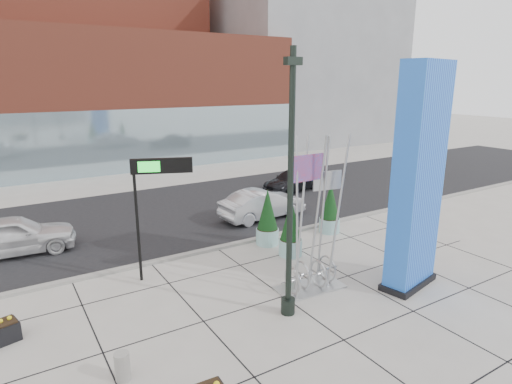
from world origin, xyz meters
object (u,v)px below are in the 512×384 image
concrete_bollard (122,367)px  car_silver_mid (263,204)px  blue_pylon (418,183)px  overhead_street_sign (156,175)px  public_art_sculpture (312,250)px  car_white_west (12,236)px  lamp_post (290,214)px

concrete_bollard → car_silver_mid: (9.80, 8.96, 0.41)m
blue_pylon → overhead_street_sign: bearing=131.2°
public_art_sculpture → concrete_bollard: bearing=-165.5°
blue_pylon → public_art_sculpture: (-3.18, 1.65, -2.34)m
blue_pylon → car_silver_mid: bearing=80.0°
concrete_bollard → car_white_west: bearing=99.9°
concrete_bollard → overhead_street_sign: bearing=61.3°
concrete_bollard → car_white_west: car_white_west is taller
lamp_post → car_silver_mid: lamp_post is taller
car_silver_mid → concrete_bollard: bearing=128.1°
lamp_post → car_white_west: lamp_post is taller
blue_pylon → lamp_post: lamp_post is taller
blue_pylon → overhead_street_sign: size_ratio=1.72×
public_art_sculpture → overhead_street_sign: 6.16m
car_white_west → concrete_bollard: bearing=-165.0°
lamp_post → concrete_bollard: bearing=-175.7°
overhead_street_sign → car_white_west: bearing=152.3°
car_white_west → blue_pylon: bearing=-126.6°
lamp_post → concrete_bollard: (-5.31, -0.40, -2.95)m
overhead_street_sign → car_white_west: overhead_street_sign is taller
blue_pylon → car_silver_mid: 9.73m
car_white_west → car_silver_mid: (11.62, -1.43, -0.06)m
lamp_post → overhead_street_sign: lamp_post is taller
overhead_street_sign → car_white_west: size_ratio=0.93×
car_white_west → lamp_post: bearing=-139.4°
blue_pylon → overhead_street_sign: 9.15m
public_art_sculpture → car_white_west: (-8.80, 9.03, -0.61)m
lamp_post → overhead_street_sign: bearing=117.6°
lamp_post → public_art_sculpture: (1.68, 0.96, -1.87)m
overhead_street_sign → car_white_west: 7.63m
concrete_bollard → overhead_street_sign: overhead_street_sign is taller
lamp_post → blue_pylon: bearing=-8.1°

